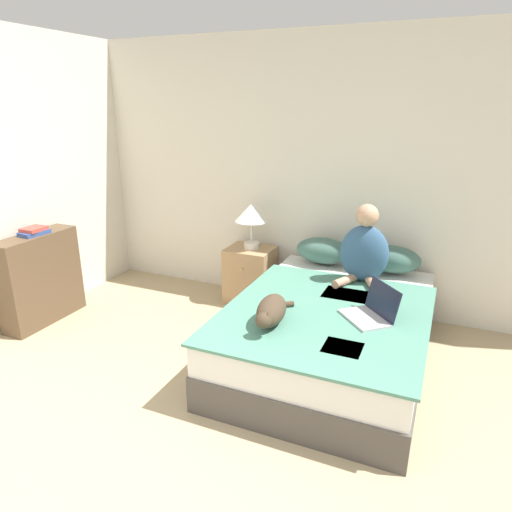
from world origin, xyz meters
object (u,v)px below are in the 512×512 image
bookshelf (40,278)px  book_stack_top (34,231)px  laptop_open (371,312)px  pillow_far (391,259)px  pillow_near (323,251)px  person_sitting (364,251)px  cat_tabby (271,311)px  table_lamp (252,215)px  nightstand (250,275)px  bed (331,332)px

bookshelf → book_stack_top: size_ratio=3.34×
laptop_open → pillow_far: bearing=137.9°
pillow_near → person_sitting: (0.43, -0.31, 0.15)m
person_sitting → cat_tabby: 1.13m
table_lamp → bookshelf: bearing=-143.8°
nightstand → table_lamp: 0.62m
person_sitting → laptop_open: bearing=-74.4°
pillow_near → book_stack_top: 2.59m
bookshelf → table_lamp: bearing=36.2°
bed → cat_tabby: bearing=-119.9°
cat_tabby → nightstand: size_ratio=1.06×
laptop_open → book_stack_top: (-2.92, -0.18, 0.30)m
pillow_near → laptop_open: (0.62, -1.00, -0.07)m
bed → table_lamp: bearing=141.8°
cat_tabby → table_lamp: bearing=-158.5°
pillow_near → nightstand: (-0.73, -0.03, -0.34)m
cat_tabby → table_lamp: (-0.73, 1.32, 0.30)m
table_lamp → bookshelf: (-1.59, -1.16, -0.49)m
bed → person_sitting: bearing=76.9°
pillow_near → bookshelf: 2.60m
cat_tabby → bookshelf: (-2.32, 0.16, -0.18)m
pillow_far → laptop_open: laptop_open is taller
pillow_near → nightstand: bearing=-178.0°
nightstand → table_lamp: table_lamp is taller
bed → pillow_far: size_ratio=3.98×
bed → person_sitting: size_ratio=3.05×
person_sitting → book_stack_top: (-2.72, -0.87, 0.09)m
laptop_open → bookshelf: size_ratio=0.54×
cat_tabby → table_lamp: table_lamp is taller
bed → person_sitting: 0.75m
pillow_far → table_lamp: (-1.33, -0.02, 0.28)m
cat_tabby → nightstand: (-0.75, 1.32, -0.32)m
person_sitting → nightstand: bearing=166.0°
bed → pillow_near: size_ratio=3.98×
bed → book_stack_top: bearing=-172.4°
nightstand → pillow_near: bearing=2.0°
bed → nightstand: size_ratio=3.58×
bed → person_sitting: (0.12, 0.52, 0.52)m
person_sitting → bookshelf: bearing=-162.3°
book_stack_top → cat_tabby: bearing=-4.1°
pillow_near → cat_tabby: (0.01, -1.35, -0.03)m
cat_tabby → table_lamp: size_ratio=1.29×
person_sitting → bookshelf: (-2.73, -0.87, -0.36)m
pillow_far → person_sitting: size_ratio=0.77×
table_lamp → book_stack_top: (-1.58, -1.16, -0.04)m
nightstand → book_stack_top: book_stack_top is taller
pillow_far → laptop_open: bearing=-89.9°
pillow_far → bed: bearing=-110.5°
bookshelf → book_stack_top: (0.01, 0.01, 0.44)m
pillow_far → person_sitting: bearing=-121.1°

